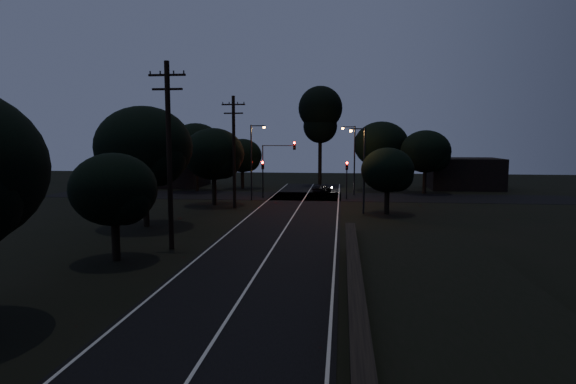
# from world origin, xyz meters

# --- Properties ---
(ground) EXTENTS (160.00, 160.00, 0.00)m
(ground) POSITION_xyz_m (0.00, 0.00, 0.00)
(ground) COLOR black
(road_surface) EXTENTS (60.00, 70.00, 0.03)m
(road_surface) POSITION_xyz_m (0.00, 31.12, 0.01)
(road_surface) COLOR black
(road_surface) RESTS_ON ground
(retaining_wall) EXTENTS (6.93, 26.00, 1.60)m
(retaining_wall) POSITION_xyz_m (7.74, 3.00, 0.62)
(retaining_wall) COLOR black
(retaining_wall) RESTS_ON ground
(utility_pole_mid) EXTENTS (2.20, 0.30, 11.00)m
(utility_pole_mid) POSITION_xyz_m (-6.00, 15.00, 5.74)
(utility_pole_mid) COLOR black
(utility_pole_mid) RESTS_ON ground
(utility_pole_far) EXTENTS (2.20, 0.30, 10.50)m
(utility_pole_far) POSITION_xyz_m (-6.00, 32.00, 5.48)
(utility_pole_far) COLOR black
(utility_pole_far) RESTS_ON ground
(tree_left_b) EXTENTS (4.58, 4.58, 5.82)m
(tree_left_b) POSITION_xyz_m (-7.84, 11.91, 3.77)
(tree_left_b) COLOR black
(tree_left_b) RESTS_ON ground
(tree_left_c) EXTENTS (7.09, 7.09, 8.96)m
(tree_left_c) POSITION_xyz_m (-10.25, 21.86, 5.79)
(tree_left_c) COLOR black
(tree_left_c) RESTS_ON ground
(tree_left_d) EXTENTS (5.99, 5.99, 7.60)m
(tree_left_d) POSITION_xyz_m (-8.29, 33.88, 4.92)
(tree_left_d) COLOR black
(tree_left_d) RESTS_ON ground
(tree_far_nw) EXTENTS (5.16, 5.16, 6.54)m
(tree_far_nw) POSITION_xyz_m (-8.82, 49.90, 4.23)
(tree_far_nw) COLOR black
(tree_far_nw) RESTS_ON ground
(tree_far_w) EXTENTS (6.64, 6.64, 8.47)m
(tree_far_w) POSITION_xyz_m (-13.76, 45.87, 5.50)
(tree_far_w) COLOR black
(tree_far_w) RESTS_ON ground
(tree_far_ne) EXTENTS (6.90, 6.90, 8.73)m
(tree_far_ne) POSITION_xyz_m (9.24, 49.86, 5.65)
(tree_far_ne) COLOR black
(tree_far_ne) RESTS_ON ground
(tree_far_e) EXTENTS (5.96, 5.96, 7.56)m
(tree_far_e) POSITION_xyz_m (14.21, 46.88, 4.90)
(tree_far_e) COLOR black
(tree_far_e) RESTS_ON ground
(tree_right_a) EXTENTS (4.56, 4.56, 5.79)m
(tree_right_a) POSITION_xyz_m (8.16, 29.91, 3.75)
(tree_right_a) COLOR black
(tree_right_a) RESTS_ON ground
(tall_pine) EXTENTS (6.06, 6.06, 13.78)m
(tall_pine) POSITION_xyz_m (1.00, 55.00, 9.93)
(tall_pine) COLOR black
(tall_pine) RESTS_ON ground
(building_left) EXTENTS (10.00, 8.00, 4.40)m
(building_left) POSITION_xyz_m (-20.00, 52.00, 2.20)
(building_left) COLOR black
(building_left) RESTS_ON ground
(building_right) EXTENTS (9.00, 7.00, 4.00)m
(building_right) POSITION_xyz_m (20.00, 53.00, 2.00)
(building_right) COLOR black
(building_right) RESTS_ON ground
(signal_left) EXTENTS (0.28, 0.35, 4.10)m
(signal_left) POSITION_xyz_m (-4.60, 39.99, 2.84)
(signal_left) COLOR black
(signal_left) RESTS_ON ground
(signal_right) EXTENTS (0.28, 0.35, 4.10)m
(signal_right) POSITION_xyz_m (4.60, 39.99, 2.84)
(signal_right) COLOR black
(signal_right) RESTS_ON ground
(signal_mast) EXTENTS (3.70, 0.35, 6.25)m
(signal_mast) POSITION_xyz_m (-2.91, 39.99, 4.34)
(signal_mast) COLOR black
(signal_mast) RESTS_ON ground
(streetlight_a) EXTENTS (1.66, 0.26, 8.00)m
(streetlight_a) POSITION_xyz_m (-5.31, 38.00, 4.64)
(streetlight_a) COLOR black
(streetlight_a) RESTS_ON ground
(streetlight_b) EXTENTS (1.66, 0.26, 8.00)m
(streetlight_b) POSITION_xyz_m (5.31, 44.00, 4.64)
(streetlight_b) COLOR black
(streetlight_b) RESTS_ON ground
(streetlight_c) EXTENTS (1.46, 0.26, 7.50)m
(streetlight_c) POSITION_xyz_m (5.83, 30.00, 4.35)
(streetlight_c) COLOR black
(streetlight_c) RESTS_ON ground
(car) EXTENTS (2.49, 3.43, 1.09)m
(car) POSITION_xyz_m (1.68, 46.00, 0.54)
(car) COLOR black
(car) RESTS_ON ground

